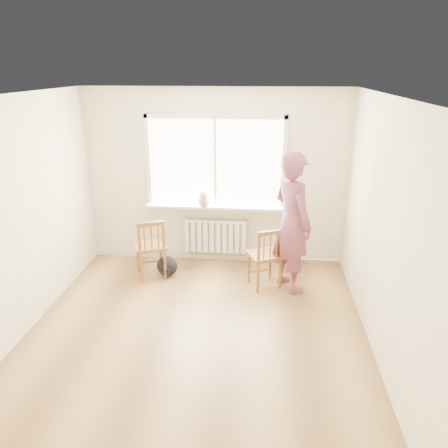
% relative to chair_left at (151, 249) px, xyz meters
% --- Properties ---
extents(floor, '(4.50, 4.50, 0.00)m').
position_rel_chair_left_xyz_m(floor, '(0.87, -1.50, -0.46)').
color(floor, '#A87F45').
rests_on(floor, ground).
extents(ceiling, '(4.50, 4.50, 0.00)m').
position_rel_chair_left_xyz_m(ceiling, '(0.87, -1.50, 2.24)').
color(ceiling, white).
rests_on(ceiling, back_wall).
extents(back_wall, '(4.00, 0.01, 2.70)m').
position_rel_chair_left_xyz_m(back_wall, '(0.87, 0.75, 0.89)').
color(back_wall, '#F2E8C2').
rests_on(back_wall, ground).
extents(window, '(2.12, 0.05, 1.42)m').
position_rel_chair_left_xyz_m(window, '(0.87, 0.73, 1.20)').
color(window, white).
rests_on(window, back_wall).
extents(windowsill, '(2.15, 0.22, 0.04)m').
position_rel_chair_left_xyz_m(windowsill, '(0.87, 0.64, 0.47)').
color(windowsill, white).
rests_on(windowsill, back_wall).
extents(radiator, '(1.00, 0.12, 0.55)m').
position_rel_chair_left_xyz_m(radiator, '(0.87, 0.66, -0.02)').
color(radiator, white).
rests_on(radiator, back_wall).
extents(heating_pipe, '(1.40, 0.04, 0.04)m').
position_rel_chair_left_xyz_m(heating_pipe, '(2.12, 0.69, -0.38)').
color(heating_pipe, silver).
rests_on(heating_pipe, back_wall).
extents(baseboard, '(4.00, 0.03, 0.08)m').
position_rel_chair_left_xyz_m(baseboard, '(0.87, 0.74, -0.42)').
color(baseboard, beige).
rests_on(baseboard, ground).
extents(chair_left, '(0.59, 0.58, 0.92)m').
position_rel_chair_left_xyz_m(chair_left, '(0.00, 0.00, 0.00)').
color(chair_left, '#95572B').
rests_on(chair_left, floor).
extents(chair_right, '(0.58, 0.57, 0.90)m').
position_rel_chair_left_xyz_m(chair_right, '(1.68, -0.13, -0.01)').
color(chair_right, '#95572B').
rests_on(chair_right, floor).
extents(person, '(0.78, 0.85, 1.95)m').
position_rel_chair_left_xyz_m(person, '(2.01, -0.11, 0.51)').
color(person, '#C6426C').
rests_on(person, floor).
extents(cat, '(0.22, 0.46, 0.31)m').
position_rel_chair_left_xyz_m(cat, '(0.72, 0.55, 0.61)').
color(cat, beige).
rests_on(cat, windowsill).
extents(backpack, '(0.36, 0.30, 0.31)m').
position_rel_chair_left_xyz_m(backpack, '(0.21, 0.08, -0.31)').
color(backpack, black).
rests_on(backpack, floor).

